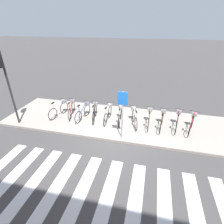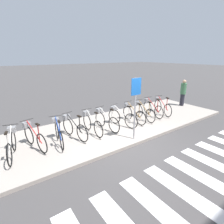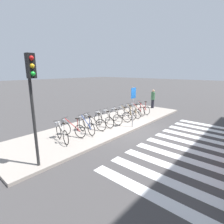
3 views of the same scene
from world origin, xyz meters
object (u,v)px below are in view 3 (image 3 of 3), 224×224
object	(u,v)px
pedestrian	(153,98)
sign_post	(133,101)
parked_bicycle_1	(71,128)
parked_bicycle_3	(93,122)
parked_bicycle_10	(142,108)
parked_bicycle_5	(110,117)
parked_bicycle_0	(61,132)
parked_bicycle_2	(85,125)
traffic_light	(32,89)
parked_bicycle_8	(131,111)
parked_bicycle_4	(103,119)
parked_bicycle_6	(119,115)
parked_bicycle_7	(125,113)
parked_bicycle_9	(136,109)

from	to	relation	value
pedestrian	sign_post	distance (m)	5.97
parked_bicycle_1	parked_bicycle_3	xyz separation A→B (m)	(1.44, -0.05, 0.00)
parked_bicycle_3	parked_bicycle_10	world-z (taller)	same
parked_bicycle_3	parked_bicycle_5	distance (m)	1.47
parked_bicycle_0	parked_bicycle_5	size ratio (longest dim) A/B	0.98
parked_bicycle_2	traffic_light	xyz separation A→B (m)	(-3.31, -1.41, 2.28)
parked_bicycle_8	pedestrian	distance (m)	3.85
parked_bicycle_1	sign_post	world-z (taller)	sign_post
parked_bicycle_2	pedestrian	distance (m)	8.14
parked_bicycle_2	parked_bicycle_5	bearing A→B (deg)	2.32
parked_bicycle_4	parked_bicycle_8	xyz separation A→B (m)	(2.90, -0.08, 0.00)
parked_bicycle_5	parked_bicycle_3	bearing A→B (deg)	178.90
parked_bicycle_8	parked_bicycle_0	bearing A→B (deg)	-179.78
traffic_light	parked_bicycle_0	bearing A→B (deg)	37.98
parked_bicycle_6	traffic_light	distance (m)	6.75
parked_bicycle_0	traffic_light	distance (m)	3.23
parked_bicycle_2	parked_bicycle_8	xyz separation A→B (m)	(4.31, 0.02, 0.00)
parked_bicycle_7	parked_bicycle_9	distance (m)	1.43
parked_bicycle_7	parked_bicycle_10	bearing A→B (deg)	-0.15
sign_post	parked_bicycle_8	bearing A→B (deg)	36.78
parked_bicycle_7	sign_post	distance (m)	2.19
parked_bicycle_10	parked_bicycle_7	bearing A→B (deg)	179.85
parked_bicycle_1	parked_bicycle_8	size ratio (longest dim) A/B	0.98
parked_bicycle_5	parked_bicycle_7	world-z (taller)	same
parked_bicycle_3	traffic_light	xyz separation A→B (m)	(-3.93, -1.53, 2.28)
parked_bicycle_0	parked_bicycle_2	size ratio (longest dim) A/B	0.99
parked_bicycle_3	parked_bicycle_7	bearing A→B (deg)	-0.97
parked_bicycle_4	parked_bicycle_5	xyz separation A→B (m)	(0.69, -0.01, 0.00)
parked_bicycle_0	parked_bicycle_6	size ratio (longest dim) A/B	1.01
parked_bicycle_5	parked_bicycle_9	xyz separation A→B (m)	(2.98, 0.06, 0.00)
parked_bicycle_7	parked_bicycle_8	bearing A→B (deg)	-3.85
parked_bicycle_4	sign_post	world-z (taller)	sign_post
traffic_light	parked_bicycle_8	bearing A→B (deg)	10.64
parked_bicycle_7	sign_post	world-z (taller)	sign_post
parked_bicycle_10	sign_post	world-z (taller)	sign_post
parked_bicycle_7	pedestrian	size ratio (longest dim) A/B	0.99
parked_bicycle_8	parked_bicycle_9	bearing A→B (deg)	9.37
parked_bicycle_3	parked_bicycle_5	world-z (taller)	same
parked_bicycle_1	sign_post	distance (m)	3.79
parked_bicycle_0	parked_bicycle_10	distance (m)	7.27
parked_bicycle_5	parked_bicycle_10	distance (m)	3.67
parked_bicycle_4	parked_bicycle_10	size ratio (longest dim) A/B	1.04
parked_bicycle_8	traffic_light	world-z (taller)	traffic_light
parked_bicycle_8	parked_bicycle_4	bearing A→B (deg)	178.52
pedestrian	parked_bicycle_10	bearing A→B (deg)	-172.32
parked_bicycle_2	parked_bicycle_7	size ratio (longest dim) A/B	0.99
parked_bicycle_7	traffic_light	distance (m)	7.47
parked_bicycle_0	parked_bicycle_9	bearing A→B (deg)	1.30
parked_bicycle_7	parked_bicycle_10	size ratio (longest dim) A/B	1.04
parked_bicycle_3	sign_post	distance (m)	2.62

